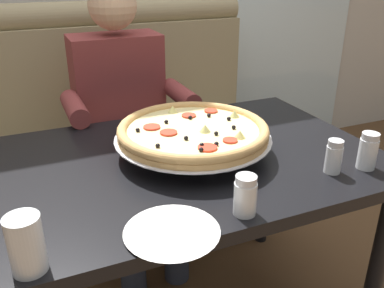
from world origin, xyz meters
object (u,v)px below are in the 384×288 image
(drinking_glass, at_px, (27,247))
(patio_chair, at_px, (228,58))
(booth_bench, at_px, (124,147))
(pizza, at_px, (193,131))
(diner_main, at_px, (124,108))
(shaker_pepper_flakes, at_px, (333,159))
(plate_near_left, at_px, (172,230))
(dining_table, at_px, (189,181))
(shaker_oregano, at_px, (246,198))
(shaker_parmesan, at_px, (368,153))

(drinking_glass, relative_size, patio_chair, 0.15)
(booth_bench, relative_size, pizza, 3.03)
(diner_main, relative_size, shaker_pepper_flakes, 12.24)
(plate_near_left, bearing_deg, diner_main, 81.51)
(dining_table, distance_m, plate_near_left, 0.43)
(shaker_pepper_flakes, bearing_deg, dining_table, 142.44)
(pizza, relative_size, patio_chair, 0.59)
(booth_bench, distance_m, patio_chair, 1.74)
(patio_chair, bearing_deg, plate_near_left, -120.65)
(shaker_oregano, distance_m, drinking_glass, 0.51)
(diner_main, distance_m, patio_chair, 1.97)
(diner_main, distance_m, drinking_glass, 1.10)
(booth_bench, xyz_separation_m, diner_main, (-0.05, -0.27, 0.31))
(dining_table, distance_m, pizza, 0.17)
(shaker_oregano, relative_size, drinking_glass, 0.83)
(diner_main, bearing_deg, patio_chair, 48.23)
(booth_bench, bearing_deg, shaker_pepper_flakes, -73.05)
(plate_near_left, relative_size, patio_chair, 0.27)
(booth_bench, xyz_separation_m, plate_near_left, (-0.20, -1.26, 0.35))
(shaker_parmesan, bearing_deg, diner_main, 119.48)
(dining_table, xyz_separation_m, plate_near_left, (-0.20, -0.37, 0.10))
(shaker_pepper_flakes, height_order, shaker_oregano, shaker_oregano)
(shaker_parmesan, relative_size, plate_near_left, 0.50)
(shaker_pepper_flakes, relative_size, drinking_glass, 0.81)
(pizza, bearing_deg, shaker_oregano, -93.27)
(dining_table, bearing_deg, plate_near_left, -118.27)
(shaker_parmesan, bearing_deg, drinking_glass, -175.50)
(drinking_glass, bearing_deg, diner_main, 65.07)
(shaker_pepper_flakes, bearing_deg, plate_near_left, -170.23)
(shaker_pepper_flakes, xyz_separation_m, plate_near_left, (-0.55, -0.10, -0.03))
(booth_bench, relative_size, shaker_pepper_flakes, 14.87)
(pizza, height_order, shaker_oregano, pizza)
(shaker_pepper_flakes, relative_size, shaker_parmesan, 0.91)
(plate_near_left, bearing_deg, shaker_pepper_flakes, 9.77)
(shaker_parmesan, relative_size, patio_chair, 0.13)
(patio_chair, bearing_deg, diner_main, -131.77)
(shaker_parmesan, relative_size, drinking_glass, 0.89)
(pizza, height_order, shaker_parmesan, shaker_parmesan)
(shaker_oregano, xyz_separation_m, shaker_parmesan, (0.47, 0.07, 0.00))
(dining_table, xyz_separation_m, diner_main, (-0.05, 0.62, 0.06))
(shaker_oregano, xyz_separation_m, plate_near_left, (-0.20, -0.01, -0.04))
(pizza, xyz_separation_m, patio_chair, (1.23, 2.07, -0.29))
(diner_main, height_order, patio_chair, diner_main)
(shaker_pepper_flakes, height_order, plate_near_left, shaker_pepper_flakes)
(shaker_parmesan, xyz_separation_m, patio_chair, (0.79, 2.38, -0.26))
(dining_table, distance_m, shaker_pepper_flakes, 0.47)
(drinking_glass, bearing_deg, shaker_parmesan, 4.50)
(pizza, height_order, shaker_pepper_flakes, pizza)
(plate_near_left, distance_m, drinking_glass, 0.32)
(pizza, bearing_deg, dining_table, -146.45)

